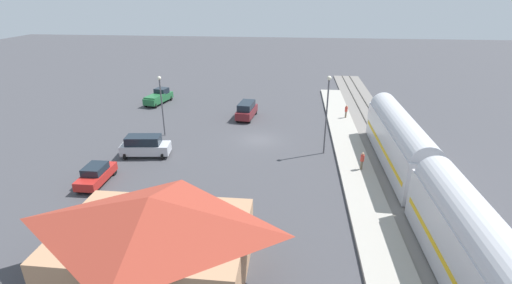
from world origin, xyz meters
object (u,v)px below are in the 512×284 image
at_px(sedan_red, 96,174).
at_px(pickup_green, 159,97).
at_px(pedestrian_waiting_far, 362,160).
at_px(station_building, 153,235).
at_px(suv_silver, 145,146).
at_px(light_pole_lot_center, 161,98).
at_px(suv_maroon, 247,110).
at_px(pedestrian_on_platform, 346,110).
at_px(light_pole_near_platform, 327,106).

height_order(sedan_red, pickup_green, pickup_green).
bearing_deg(pedestrian_waiting_far, sedan_red, 11.23).
relative_size(station_building, sedan_red, 2.57).
distance_m(pedestrian_waiting_far, pickup_green, 33.64).
height_order(suv_silver, light_pole_lot_center, light_pole_lot_center).
bearing_deg(pickup_green, light_pole_lot_center, 112.42).
bearing_deg(suv_silver, suv_maroon, -123.77).
xyz_separation_m(pedestrian_waiting_far, sedan_red, (23.76, 4.72, -0.40)).
bearing_deg(station_building, light_pole_lot_center, -72.01).
height_order(pedestrian_on_platform, pedestrian_waiting_far, same).
xyz_separation_m(suv_maroon, light_pole_lot_center, (8.86, 7.29, 3.36)).
distance_m(suv_maroon, pickup_green, 15.18).
bearing_deg(light_pole_near_platform, station_building, 59.53).
xyz_separation_m(suv_silver, light_pole_near_platform, (-18.42, -2.66, 4.00)).
bearing_deg(suv_maroon, light_pole_near_platform, 132.24).
distance_m(suv_silver, light_pole_near_platform, 19.04).
relative_size(sedan_red, pickup_green, 0.80).
bearing_deg(sedan_red, pickup_green, -82.64).
relative_size(station_building, light_pole_lot_center, 1.65).
distance_m(suv_maroon, light_pole_lot_center, 11.96).
distance_m(sedan_red, pickup_green, 25.03).
bearing_deg(pickup_green, sedan_red, 97.36).
bearing_deg(light_pole_near_platform, pedestrian_on_platform, -107.65).
xyz_separation_m(pedestrian_on_platform, sedan_red, (24.10, 20.02, -0.40)).
bearing_deg(suv_maroon, suv_silver, 56.23).
bearing_deg(pedestrian_on_platform, suv_silver, 32.34).
bearing_deg(light_pole_lot_center, pedestrian_waiting_far, 161.40).
xyz_separation_m(sedan_red, light_pole_lot_center, (-2.08, -12.01, 3.63)).
relative_size(pedestrian_waiting_far, suv_maroon, 0.34).
height_order(suv_silver, sedan_red, suv_silver).
bearing_deg(pedestrian_waiting_far, light_pole_near_platform, -51.28).
height_order(pedestrian_on_platform, light_pole_near_platform, light_pole_near_platform).
bearing_deg(light_pole_lot_center, suv_silver, 90.19).
bearing_deg(station_building, pickup_green, -70.36).
relative_size(suv_silver, light_pole_near_platform, 0.62).
distance_m(suv_silver, sedan_red, 6.45).
bearing_deg(pedestrian_on_platform, suv_maroon, 3.11).
distance_m(pedestrian_waiting_far, suv_maroon, 19.42).
bearing_deg(pedestrian_on_platform, sedan_red, 39.71).
relative_size(suv_silver, light_pole_lot_center, 0.72).
distance_m(pedestrian_on_platform, suv_silver, 26.05).
xyz_separation_m(suv_silver, pickup_green, (5.30, -18.73, -0.12)).
height_order(suv_silver, light_pole_near_platform, light_pole_near_platform).
distance_m(light_pole_near_platform, light_pole_lot_center, 18.74).
distance_m(station_building, pedestrian_waiting_far, 20.87).
bearing_deg(suv_silver, pedestrian_waiting_far, 176.37).
height_order(pedestrian_on_platform, sedan_red, pedestrian_on_platform).
bearing_deg(light_pole_near_platform, pedestrian_waiting_far, 128.72).
distance_m(station_building, light_pole_near_platform, 22.21).
xyz_separation_m(pedestrian_on_platform, suv_maroon, (13.17, 0.71, -0.13)).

